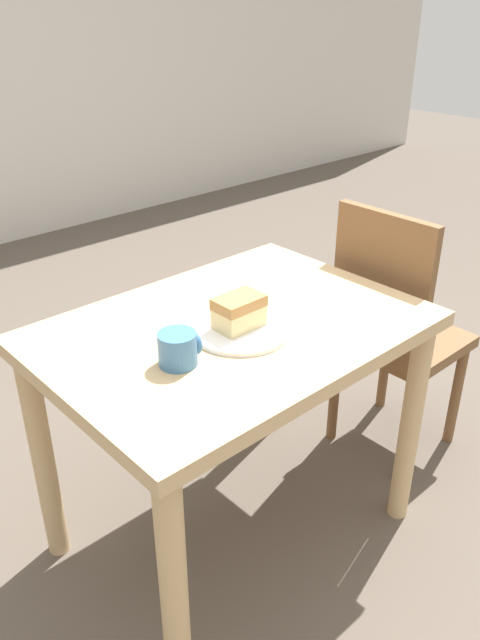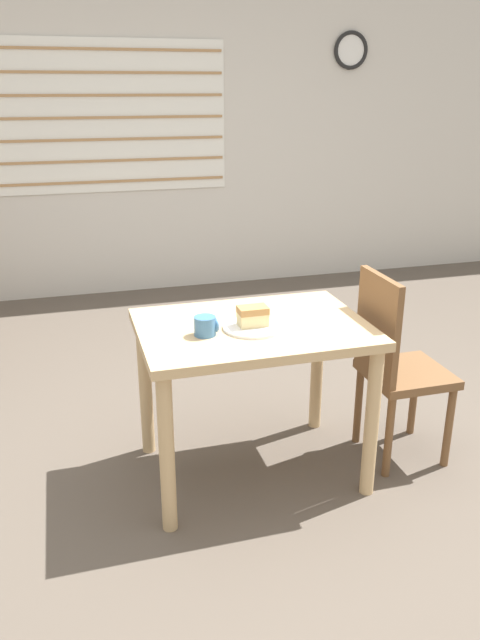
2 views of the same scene
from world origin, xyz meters
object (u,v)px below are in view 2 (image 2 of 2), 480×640
Objects in this scene: dining_table_near at (253,350)px; plate at (253,327)px; cake_slice at (253,316)px; coffee_mug at (206,326)px; chair_near_window at (395,363)px.

plate reaches higher than dining_table_near.
plate is 2.07× the size of cake_slice.
dining_table_near is 0.17m from cake_slice.
coffee_mug is at bearing -175.31° from plate.
coffee_mug reaches higher than plate.
chair_near_window reaches higher than cake_slice.
chair_near_window reaches higher than dining_table_near.
coffee_mug is (-0.20, -0.02, 0.03)m from plate.
cake_slice is at bearing 6.51° from coffee_mug.
plate is (-0.67, 0.01, 0.24)m from chair_near_window.
coffee_mug is (-0.20, -0.02, -0.01)m from cake_slice.
plate is at bearing 89.03° from chair_near_window.
dining_table_near is 0.27m from coffee_mug.
dining_table_near is 0.67m from chair_near_window.
cake_slice reaches higher than dining_table_near.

